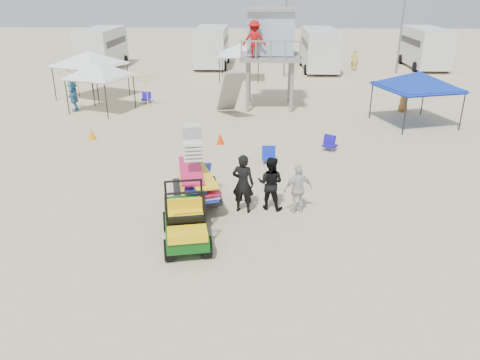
{
  "coord_description": "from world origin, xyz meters",
  "views": [
    {
      "loc": [
        0.98,
        -9.65,
        6.62
      ],
      "look_at": [
        0.5,
        3.0,
        1.3
      ],
      "focal_mm": 35.0,
      "sensor_mm": 36.0,
      "label": 1
    }
  ],
  "objects_px": {
    "utility_cart": "(185,218)",
    "canopy_blue": "(419,74)",
    "lifeguard_tower": "(269,36)",
    "man_left": "(243,184)",
    "surf_trailer": "(195,178)"
  },
  "relations": [
    {
      "from": "utility_cart",
      "to": "canopy_blue",
      "type": "bearing_deg",
      "value": 51.34
    },
    {
      "from": "canopy_blue",
      "to": "man_left",
      "type": "bearing_deg",
      "value": -129.02
    },
    {
      "from": "utility_cart",
      "to": "lifeguard_tower",
      "type": "relative_size",
      "value": 0.45
    },
    {
      "from": "lifeguard_tower",
      "to": "canopy_blue",
      "type": "distance_m",
      "value": 8.29
    },
    {
      "from": "surf_trailer",
      "to": "lifeguard_tower",
      "type": "relative_size",
      "value": 0.52
    },
    {
      "from": "utility_cart",
      "to": "lifeguard_tower",
      "type": "xyz_separation_m",
      "value": [
        2.5,
        15.85,
        3.15
      ]
    },
    {
      "from": "man_left",
      "to": "lifeguard_tower",
      "type": "relative_size",
      "value": 0.36
    },
    {
      "from": "surf_trailer",
      "to": "lifeguard_tower",
      "type": "height_order",
      "value": "lifeguard_tower"
    },
    {
      "from": "utility_cart",
      "to": "lifeguard_tower",
      "type": "bearing_deg",
      "value": 81.03
    },
    {
      "from": "man_left",
      "to": "canopy_blue",
      "type": "bearing_deg",
      "value": -116.95
    },
    {
      "from": "surf_trailer",
      "to": "canopy_blue",
      "type": "relative_size",
      "value": 0.67
    },
    {
      "from": "man_left",
      "to": "lifeguard_tower",
      "type": "height_order",
      "value": "lifeguard_tower"
    },
    {
      "from": "lifeguard_tower",
      "to": "canopy_blue",
      "type": "bearing_deg",
      "value": -25.42
    },
    {
      "from": "utility_cart",
      "to": "man_left",
      "type": "distance_m",
      "value": 2.54
    },
    {
      "from": "surf_trailer",
      "to": "man_left",
      "type": "height_order",
      "value": "surf_trailer"
    }
  ]
}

